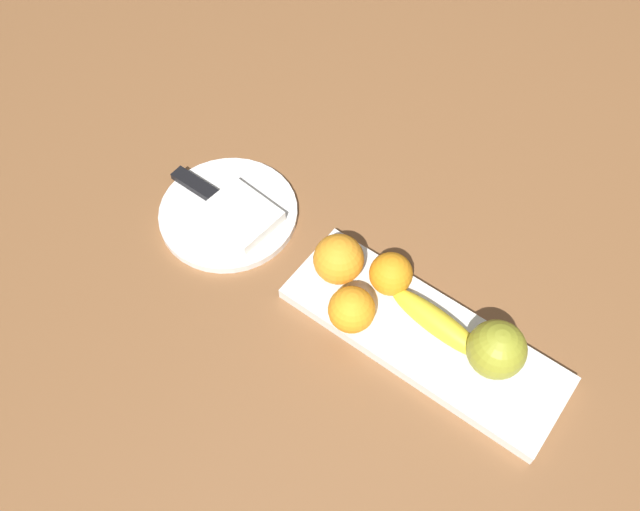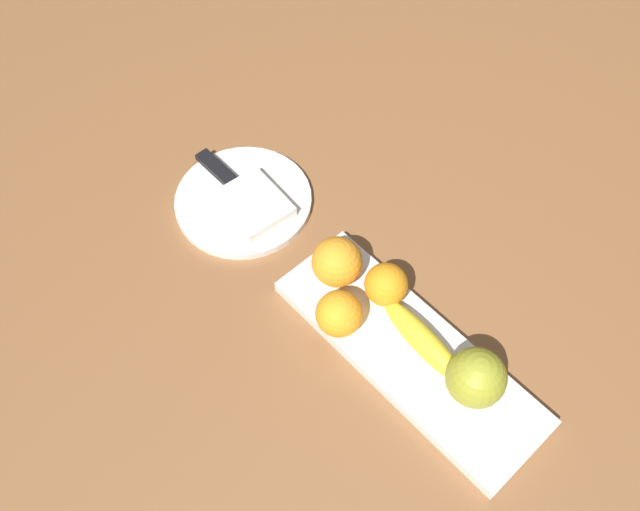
# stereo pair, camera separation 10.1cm
# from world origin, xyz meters

# --- Properties ---
(ground_plane) EXTENTS (2.40, 2.40, 0.00)m
(ground_plane) POSITION_xyz_m (0.00, 0.00, 0.00)
(ground_plane) COLOR brown
(fruit_tray) EXTENTS (0.42, 0.14, 0.02)m
(fruit_tray) POSITION_xyz_m (-0.04, -0.02, 0.01)
(fruit_tray) COLOR white
(fruit_tray) RESTS_ON ground_plane
(apple) EXTENTS (0.08, 0.08, 0.08)m
(apple) POSITION_xyz_m (0.05, -0.01, 0.06)
(apple) COLOR olive
(apple) RESTS_ON fruit_tray
(banana) EXTENTS (0.16, 0.05, 0.04)m
(banana) POSITION_xyz_m (-0.04, -0.01, 0.04)
(banana) COLOR yellow
(banana) RESTS_ON fruit_tray
(orange_near_apple) EXTENTS (0.07, 0.07, 0.07)m
(orange_near_apple) POSITION_xyz_m (-0.14, -0.07, 0.05)
(orange_near_apple) COLOR orange
(orange_near_apple) RESTS_ON fruit_tray
(orange_near_banana) EXTENTS (0.07, 0.07, 0.07)m
(orange_near_banana) POSITION_xyz_m (-0.20, -0.02, 0.06)
(orange_near_banana) COLOR orange
(orange_near_banana) RESTS_ON fruit_tray
(orange_center) EXTENTS (0.06, 0.06, 0.06)m
(orange_center) POSITION_xyz_m (-0.13, 0.01, 0.05)
(orange_center) COLOR orange
(orange_center) RESTS_ON fruit_tray
(dinner_plate) EXTENTS (0.22, 0.22, 0.01)m
(dinner_plate) POSITION_xyz_m (-0.41, -0.02, 0.01)
(dinner_plate) COLOR white
(dinner_plate) RESTS_ON ground_plane
(folded_napkin) EXTENTS (0.12, 0.10, 0.02)m
(folded_napkin) POSITION_xyz_m (-0.39, -0.02, 0.02)
(folded_napkin) COLOR white
(folded_napkin) RESTS_ON dinner_plate
(knife) EXTENTS (0.18, 0.02, 0.01)m
(knife) POSITION_xyz_m (-0.47, -0.02, 0.02)
(knife) COLOR silver
(knife) RESTS_ON dinner_plate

